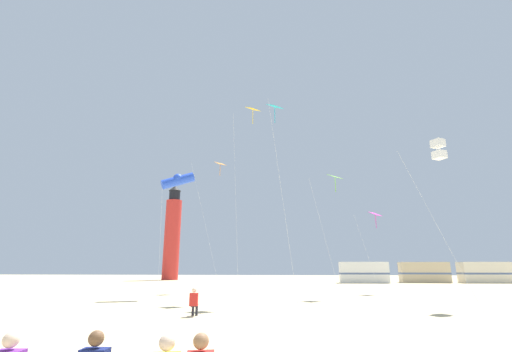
{
  "coord_description": "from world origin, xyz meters",
  "views": [
    {
      "loc": [
        2.53,
        -7.54,
        1.95
      ],
      "look_at": [
        0.73,
        9.23,
        6.39
      ],
      "focal_mm": 24.65,
      "sensor_mm": 36.0,
      "label": 1
    }
  ],
  "objects_px": {
    "kite_diamond_magenta": "(375,217)",
    "kite_diamond_lime": "(334,181)",
    "kite_diamond_orange": "(219,169)",
    "kite_flyer_standing": "(194,301)",
    "kite_diamond_cyan": "(275,115)",
    "rv_van_tan": "(424,272)",
    "rv_van_white": "(364,273)",
    "lighthouse_distant": "(172,234)",
    "kite_box_white": "(438,149)",
    "rv_van_cream": "(484,273)",
    "kite_tube_blue": "(178,180)",
    "kite_diamond_gold": "(251,118)"
  },
  "relations": [
    {
      "from": "rv_van_cream",
      "to": "kite_diamond_orange",
      "type": "bearing_deg",
      "value": -149.17
    },
    {
      "from": "kite_box_white",
      "to": "rv_van_cream",
      "type": "distance_m",
      "value": 37.98
    },
    {
      "from": "kite_diamond_orange",
      "to": "rv_van_white",
      "type": "bearing_deg",
      "value": 50.66
    },
    {
      "from": "kite_diamond_orange",
      "to": "kite_diamond_lime",
      "type": "distance_m",
      "value": 11.75
    },
    {
      "from": "kite_flyer_standing",
      "to": "kite_diamond_orange",
      "type": "bearing_deg",
      "value": -86.1
    },
    {
      "from": "kite_flyer_standing",
      "to": "rv_van_white",
      "type": "xyz_separation_m",
      "value": [
        13.66,
        36.08,
        0.78
      ]
    },
    {
      "from": "kite_diamond_cyan",
      "to": "kite_diamond_gold",
      "type": "bearing_deg",
      "value": 130.13
    },
    {
      "from": "lighthouse_distant",
      "to": "rv_van_cream",
      "type": "height_order",
      "value": "lighthouse_distant"
    },
    {
      "from": "kite_diamond_magenta",
      "to": "rv_van_cream",
      "type": "height_order",
      "value": "kite_diamond_magenta"
    },
    {
      "from": "kite_flyer_standing",
      "to": "lighthouse_distant",
      "type": "height_order",
      "value": "lighthouse_distant"
    },
    {
      "from": "lighthouse_distant",
      "to": "rv_van_white",
      "type": "bearing_deg",
      "value": -17.98
    },
    {
      "from": "kite_diamond_magenta",
      "to": "kite_tube_blue",
      "type": "relative_size",
      "value": 0.74
    },
    {
      "from": "lighthouse_distant",
      "to": "rv_van_cream",
      "type": "distance_m",
      "value": 48.78
    },
    {
      "from": "rv_van_cream",
      "to": "kite_box_white",
      "type": "bearing_deg",
      "value": -120.56
    },
    {
      "from": "kite_flyer_standing",
      "to": "kite_diamond_lime",
      "type": "xyz_separation_m",
      "value": [
        7.38,
        10.74,
        7.67
      ]
    },
    {
      "from": "kite_diamond_lime",
      "to": "kite_diamond_gold",
      "type": "bearing_deg",
      "value": -160.85
    },
    {
      "from": "kite_diamond_gold",
      "to": "kite_flyer_standing",
      "type": "bearing_deg",
      "value": -98.87
    },
    {
      "from": "kite_diamond_magenta",
      "to": "kite_diamond_lime",
      "type": "relative_size",
      "value": 0.75
    },
    {
      "from": "kite_diamond_gold",
      "to": "rv_van_white",
      "type": "height_order",
      "value": "kite_diamond_gold"
    },
    {
      "from": "kite_tube_blue",
      "to": "kite_diamond_cyan",
      "type": "bearing_deg",
      "value": -21.28
    },
    {
      "from": "kite_diamond_magenta",
      "to": "kite_box_white",
      "type": "bearing_deg",
      "value": -81.65
    },
    {
      "from": "kite_diamond_lime",
      "to": "kite_flyer_standing",
      "type": "bearing_deg",
      "value": -124.52
    },
    {
      "from": "rv_van_tan",
      "to": "kite_flyer_standing",
      "type": "bearing_deg",
      "value": -117.58
    },
    {
      "from": "kite_box_white",
      "to": "rv_van_cream",
      "type": "height_order",
      "value": "kite_box_white"
    },
    {
      "from": "kite_diamond_magenta",
      "to": "lighthouse_distant",
      "type": "bearing_deg",
      "value": 132.92
    },
    {
      "from": "kite_box_white",
      "to": "kite_diamond_lime",
      "type": "relative_size",
      "value": 1.04
    },
    {
      "from": "rv_van_white",
      "to": "kite_flyer_standing",
      "type": "bearing_deg",
      "value": -110.44
    },
    {
      "from": "kite_diamond_cyan",
      "to": "lighthouse_distant",
      "type": "bearing_deg",
      "value": 117.45
    },
    {
      "from": "kite_flyer_standing",
      "to": "kite_tube_blue",
      "type": "xyz_separation_m",
      "value": [
        -4.23,
        9.3,
        7.68
      ]
    },
    {
      "from": "kite_diamond_magenta",
      "to": "rv_van_cream",
      "type": "bearing_deg",
      "value": 49.68
    },
    {
      "from": "kite_diamond_magenta",
      "to": "rv_van_white",
      "type": "relative_size",
      "value": 1.03
    },
    {
      "from": "kite_diamond_gold",
      "to": "kite_diamond_lime",
      "type": "distance_m",
      "value": 7.81
    },
    {
      "from": "lighthouse_distant",
      "to": "rv_van_white",
      "type": "height_order",
      "value": "lighthouse_distant"
    },
    {
      "from": "kite_diamond_lime",
      "to": "lighthouse_distant",
      "type": "bearing_deg",
      "value": 125.0
    },
    {
      "from": "kite_box_white",
      "to": "rv_van_tan",
      "type": "distance_m",
      "value": 35.29
    },
    {
      "from": "kite_flyer_standing",
      "to": "rv_van_cream",
      "type": "distance_m",
      "value": 48.44
    },
    {
      "from": "lighthouse_distant",
      "to": "rv_van_tan",
      "type": "height_order",
      "value": "lighthouse_distant"
    },
    {
      "from": "kite_flyer_standing",
      "to": "rv_van_white",
      "type": "distance_m",
      "value": 38.59
    },
    {
      "from": "kite_diamond_lime",
      "to": "kite_diamond_orange",
      "type": "bearing_deg",
      "value": 151.52
    },
    {
      "from": "kite_box_white",
      "to": "rv_van_white",
      "type": "xyz_separation_m",
      "value": [
        0.95,
        31.15,
        -7.2
      ]
    },
    {
      "from": "kite_flyer_standing",
      "to": "kite_diamond_cyan",
      "type": "bearing_deg",
      "value": -122.33
    },
    {
      "from": "kite_diamond_cyan",
      "to": "rv_van_tan",
      "type": "distance_m",
      "value": 38.48
    },
    {
      "from": "kite_tube_blue",
      "to": "kite_diamond_orange",
      "type": "height_order",
      "value": "kite_diamond_orange"
    },
    {
      "from": "kite_flyer_standing",
      "to": "rv_van_tan",
      "type": "bearing_deg",
      "value": -125.75
    },
    {
      "from": "kite_tube_blue",
      "to": "lighthouse_distant",
      "type": "height_order",
      "value": "lighthouse_distant"
    },
    {
      "from": "kite_diamond_magenta",
      "to": "rv_van_white",
      "type": "distance_m",
      "value": 21.36
    },
    {
      "from": "kite_diamond_orange",
      "to": "kite_flyer_standing",
      "type": "bearing_deg",
      "value": -80.69
    },
    {
      "from": "kite_box_white",
      "to": "rv_van_white",
      "type": "distance_m",
      "value": 31.99
    },
    {
      "from": "kite_diamond_gold",
      "to": "kite_diamond_magenta",
      "type": "bearing_deg",
      "value": 34.63
    },
    {
      "from": "kite_diamond_cyan",
      "to": "kite_diamond_lime",
      "type": "height_order",
      "value": "kite_diamond_cyan"
    }
  ]
}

